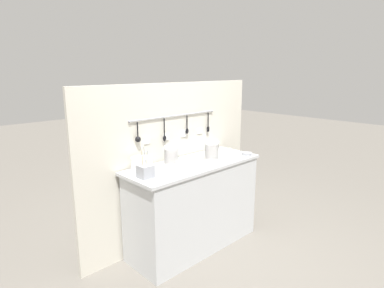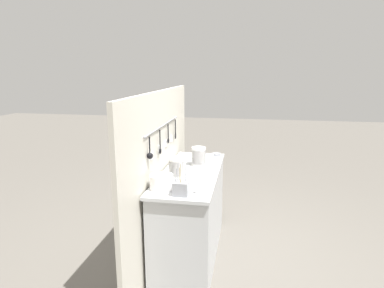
{
  "view_description": "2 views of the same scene",
  "coord_description": "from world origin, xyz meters",
  "px_view_note": "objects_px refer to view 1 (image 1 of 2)",
  "views": [
    {
      "loc": [
        -2.2,
        -2.26,
        1.87
      ],
      "look_at": [
        -0.03,
        0.0,
        1.14
      ],
      "focal_mm": 30.0,
      "sensor_mm": 36.0,
      "label": 1
    },
    {
      "loc": [
        -3.05,
        -0.55,
        1.93
      ],
      "look_at": [
        -0.04,
        -0.02,
        1.23
      ],
      "focal_mm": 30.0,
      "sensor_mm": 36.0,
      "label": 2
    }
  ],
  "objects_px": {
    "bowl_stack_nested_right": "(171,155)",
    "cutlery_caddy": "(145,171)",
    "plate_stack": "(142,164)",
    "steel_mixing_bowl": "(247,154)",
    "cup_edge_far": "(198,165)",
    "bowl_stack_tall_left": "(212,151)",
    "cup_front_right": "(230,150)",
    "cup_centre": "(238,154)",
    "cup_beside_plates": "(159,177)"
  },
  "relations": [
    {
      "from": "cup_front_right",
      "to": "cup_centre",
      "type": "distance_m",
      "value": 0.19
    },
    {
      "from": "steel_mixing_bowl",
      "to": "bowl_stack_tall_left",
      "type": "bearing_deg",
      "value": 161.0
    },
    {
      "from": "plate_stack",
      "to": "cutlery_caddy",
      "type": "relative_size",
      "value": 0.73
    },
    {
      "from": "bowl_stack_nested_right",
      "to": "cup_front_right",
      "type": "relative_size",
      "value": 4.38
    },
    {
      "from": "bowl_stack_tall_left",
      "to": "cup_edge_far",
      "type": "height_order",
      "value": "bowl_stack_tall_left"
    },
    {
      "from": "cutlery_caddy",
      "to": "cup_centre",
      "type": "xyz_separation_m",
      "value": [
        1.16,
        -0.12,
        -0.04
      ]
    },
    {
      "from": "cup_front_right",
      "to": "cup_edge_far",
      "type": "bearing_deg",
      "value": -166.98
    },
    {
      "from": "plate_stack",
      "to": "cup_front_right",
      "type": "height_order",
      "value": "plate_stack"
    },
    {
      "from": "cup_front_right",
      "to": "cup_centre",
      "type": "height_order",
      "value": "same"
    },
    {
      "from": "cup_edge_far",
      "to": "cup_front_right",
      "type": "bearing_deg",
      "value": 13.02
    },
    {
      "from": "steel_mixing_bowl",
      "to": "cutlery_caddy",
      "type": "distance_m",
      "value": 1.28
    },
    {
      "from": "cup_front_right",
      "to": "cup_beside_plates",
      "type": "height_order",
      "value": "same"
    },
    {
      "from": "bowl_stack_nested_right",
      "to": "cup_front_right",
      "type": "bearing_deg",
      "value": -5.73
    },
    {
      "from": "bowl_stack_nested_right",
      "to": "cutlery_caddy",
      "type": "xyz_separation_m",
      "value": [
        -0.42,
        -0.13,
        -0.04
      ]
    },
    {
      "from": "bowl_stack_tall_left",
      "to": "cutlery_caddy",
      "type": "bearing_deg",
      "value": 179.11
    },
    {
      "from": "cutlery_caddy",
      "to": "cup_front_right",
      "type": "xyz_separation_m",
      "value": [
        1.23,
        0.05,
        -0.04
      ]
    },
    {
      "from": "cutlery_caddy",
      "to": "steel_mixing_bowl",
      "type": "bearing_deg",
      "value": -7.15
    },
    {
      "from": "cup_front_right",
      "to": "cup_centre",
      "type": "bearing_deg",
      "value": -113.21
    },
    {
      "from": "cutlery_caddy",
      "to": "plate_stack",
      "type": "bearing_deg",
      "value": 62.92
    },
    {
      "from": "steel_mixing_bowl",
      "to": "bowl_stack_nested_right",
      "type": "bearing_deg",
      "value": 161.07
    },
    {
      "from": "bowl_stack_nested_right",
      "to": "cup_edge_far",
      "type": "bearing_deg",
      "value": -58.5
    },
    {
      "from": "cutlery_caddy",
      "to": "cup_edge_far",
      "type": "relative_size",
      "value": 6.05
    },
    {
      "from": "plate_stack",
      "to": "steel_mixing_bowl",
      "type": "distance_m",
      "value": 1.23
    },
    {
      "from": "bowl_stack_tall_left",
      "to": "cup_edge_far",
      "type": "distance_m",
      "value": 0.31
    },
    {
      "from": "cutlery_caddy",
      "to": "cup_front_right",
      "type": "bearing_deg",
      "value": 2.45
    },
    {
      "from": "plate_stack",
      "to": "cutlery_caddy",
      "type": "bearing_deg",
      "value": -117.08
    },
    {
      "from": "bowl_stack_nested_right",
      "to": "cup_edge_far",
      "type": "distance_m",
      "value": 0.29
    },
    {
      "from": "bowl_stack_nested_right",
      "to": "cup_centre",
      "type": "relative_size",
      "value": 4.38
    },
    {
      "from": "cup_edge_far",
      "to": "bowl_stack_nested_right",
      "type": "bearing_deg",
      "value": 121.5
    },
    {
      "from": "bowl_stack_tall_left",
      "to": "steel_mixing_bowl",
      "type": "bearing_deg",
      "value": -19.0
    },
    {
      "from": "plate_stack",
      "to": "cup_centre",
      "type": "height_order",
      "value": "plate_stack"
    },
    {
      "from": "cup_centre",
      "to": "cutlery_caddy",
      "type": "bearing_deg",
      "value": 173.97
    },
    {
      "from": "steel_mixing_bowl",
      "to": "cup_centre",
      "type": "distance_m",
      "value": 0.12
    },
    {
      "from": "plate_stack",
      "to": "cup_edge_far",
      "type": "height_order",
      "value": "plate_stack"
    },
    {
      "from": "cup_beside_plates",
      "to": "cup_centre",
      "type": "distance_m",
      "value": 1.1
    },
    {
      "from": "cup_front_right",
      "to": "bowl_stack_nested_right",
      "type": "bearing_deg",
      "value": 174.27
    },
    {
      "from": "cup_edge_far",
      "to": "cup_centre",
      "type": "distance_m",
      "value": 0.6
    },
    {
      "from": "cutlery_caddy",
      "to": "cup_centre",
      "type": "relative_size",
      "value": 6.05
    },
    {
      "from": "cup_front_right",
      "to": "cup_beside_plates",
      "type": "distance_m",
      "value": 1.19
    },
    {
      "from": "steel_mixing_bowl",
      "to": "cup_edge_far",
      "type": "distance_m",
      "value": 0.72
    },
    {
      "from": "cup_beside_plates",
      "to": "bowl_stack_nested_right",
      "type": "bearing_deg",
      "value": 35.92
    },
    {
      "from": "bowl_stack_tall_left",
      "to": "bowl_stack_nested_right",
      "type": "xyz_separation_m",
      "value": [
        -0.43,
        0.15,
        -0.0
      ]
    },
    {
      "from": "plate_stack",
      "to": "cup_centre",
      "type": "bearing_deg",
      "value": -16.56
    },
    {
      "from": "steel_mixing_bowl",
      "to": "cup_front_right",
      "type": "xyz_separation_m",
      "value": [
        -0.04,
        0.21,
        0.01
      ]
    },
    {
      "from": "bowl_stack_nested_right",
      "to": "plate_stack",
      "type": "distance_m",
      "value": 0.32
    },
    {
      "from": "bowl_stack_nested_right",
      "to": "steel_mixing_bowl",
      "type": "distance_m",
      "value": 0.91
    },
    {
      "from": "steel_mixing_bowl",
      "to": "cup_edge_far",
      "type": "bearing_deg",
      "value": 175.4
    },
    {
      "from": "cup_front_right",
      "to": "steel_mixing_bowl",
      "type": "bearing_deg",
      "value": -78.65
    },
    {
      "from": "cutlery_caddy",
      "to": "cup_beside_plates",
      "type": "bearing_deg",
      "value": -65.01
    },
    {
      "from": "cup_front_right",
      "to": "cup_edge_far",
      "type": "xyz_separation_m",
      "value": [
        -0.67,
        -0.16,
        0.0
      ]
    }
  ]
}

